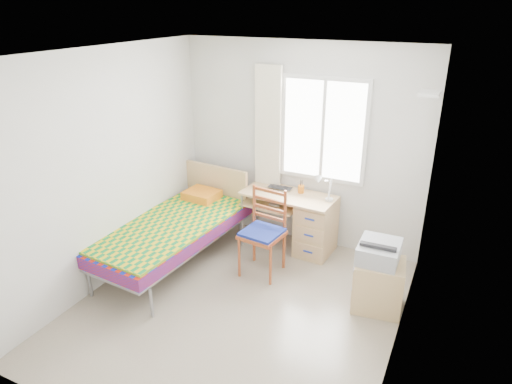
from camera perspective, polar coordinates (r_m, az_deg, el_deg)
floor at (r=5.01m, az=-2.27°, el=-14.13°), size 3.50×3.50×0.00m
ceiling at (r=4.03m, az=-2.86°, el=16.92°), size 3.50×3.50×0.00m
wall_back at (r=5.87m, az=5.55°, el=5.72°), size 3.20×0.00×3.20m
wall_left at (r=5.26m, az=-18.13°, el=2.64°), size 0.00×3.50×3.50m
wall_right at (r=3.93m, az=18.58°, el=-4.26°), size 0.00×3.50×3.50m
window at (r=5.69m, az=8.41°, el=7.65°), size 1.10×0.04×1.30m
curtain at (r=5.92m, az=1.52°, el=7.47°), size 0.35×0.05×1.70m
floating_shelf at (r=5.02m, az=20.91°, el=11.46°), size 0.20×0.32×0.03m
bed at (r=5.68m, az=-10.05°, el=-4.34°), size 1.19×2.25×0.94m
desk at (r=5.85m, az=6.86°, el=-3.87°), size 1.23×0.63×0.74m
chair at (r=5.32m, az=1.06°, el=-4.46°), size 0.50×0.50×1.03m
cabinet at (r=5.02m, az=14.99°, el=-11.13°), size 0.56×0.51×0.54m
printer at (r=4.87m, az=15.14°, el=-7.16°), size 0.42×0.48×0.20m
laptop at (r=5.92m, az=2.87°, el=0.36°), size 0.32×0.22×0.02m
pen_cup at (r=5.84m, az=5.66°, el=0.36°), size 0.10×0.10×0.10m
task_lamp at (r=5.50m, az=8.32°, el=0.83°), size 0.22×0.31×0.38m
book at (r=5.95m, az=1.94°, el=-1.23°), size 0.16×0.21×0.02m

